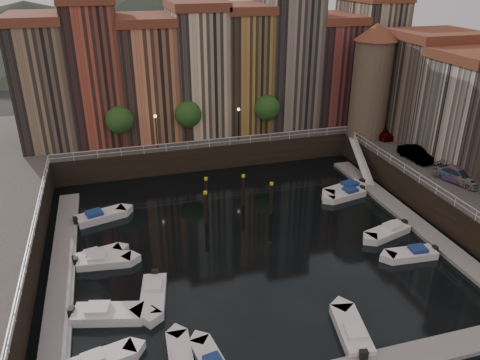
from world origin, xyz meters
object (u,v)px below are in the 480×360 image
object	(u,v)px
corner_tower	(371,80)
boat_left_0	(101,360)
boat_left_2	(103,261)
gangway	(361,159)
mooring_pilings	(232,198)
car_a	(382,132)
car_b	(415,155)
boat_left_1	(106,314)
car_c	(458,176)

from	to	relation	value
corner_tower	boat_left_0	xyz separation A→B (m)	(-33.32, -26.52, -9.86)
boat_left_2	gangway	bearing A→B (deg)	26.99
mooring_pilings	boat_left_2	world-z (taller)	mooring_pilings
car_a	car_b	bearing A→B (deg)	-86.41
gangway	car_a	bearing A→B (deg)	35.70
mooring_pilings	boat_left_0	bearing A→B (deg)	-127.82
boat_left_0	boat_left_2	size ratio (longest dim) A/B	0.95
boat_left_0	car_b	world-z (taller)	car_b
boat_left_1	car_a	distance (m)	40.59
boat_left_1	car_b	distance (m)	36.62
boat_left_1	car_c	world-z (taller)	car_c
boat_left_2	car_a	size ratio (longest dim) A/B	1.08
car_a	mooring_pilings	bearing A→B (deg)	-151.11
car_a	car_c	bearing A→B (deg)	-82.09
car_c	corner_tower	bearing A→B (deg)	77.10
boat_left_1	boat_left_2	size ratio (longest dim) A/B	1.12
mooring_pilings	car_b	size ratio (longest dim) A/B	1.59
corner_tower	boat_left_2	bearing A→B (deg)	-154.92
boat_left_2	car_b	xyz separation A→B (m)	(34.05, 6.44, 3.37)
boat_left_2	car_a	world-z (taller)	car_a
car_b	car_c	size ratio (longest dim) A/B	0.89
corner_tower	car_b	world-z (taller)	corner_tower
mooring_pilings	boat_left_2	bearing A→B (deg)	-155.57
gangway	boat_left_1	xyz separation A→B (m)	(-29.97, -17.78, -1.52)
boat_left_1	car_c	distance (m)	35.43
mooring_pilings	car_c	xyz separation A→B (m)	(21.90, -5.57, 2.07)
corner_tower	boat_left_2	xyz separation A→B (m)	(-32.96, -15.42, -9.84)
corner_tower	car_b	size ratio (longest dim) A/B	3.12
mooring_pilings	car_b	world-z (taller)	car_b
mooring_pilings	boat_left_0	xyz separation A→B (m)	(-13.11, -16.89, -1.31)
boat_left_0	car_c	distance (m)	36.95
corner_tower	boat_left_0	size ratio (longest dim) A/B	3.08
boat_left_2	car_a	xyz separation A→B (m)	(34.63, 14.21, 3.39)
gangway	boat_left_2	size ratio (longest dim) A/B	1.76
boat_left_0	car_a	size ratio (longest dim) A/B	1.02
boat_left_0	car_c	xyz separation A→B (m)	(35.01, 11.32, 3.38)
boat_left_0	boat_left_2	xyz separation A→B (m)	(0.36, 11.10, 0.02)
car_b	car_c	bearing A→B (deg)	-90.62
car_b	mooring_pilings	bearing A→B (deg)	175.67
boat_left_0	boat_left_1	distance (m)	4.27
boat_left_2	car_b	bearing A→B (deg)	17.72
car_a	car_c	size ratio (longest dim) A/B	0.88
gangway	car_c	xyz separation A→B (m)	(4.59, -10.70, 1.80)
corner_tower	mooring_pilings	size ratio (longest dim) A/B	1.96
mooring_pilings	car_a	bearing A→B (deg)	21.04
boat_left_2	car_a	bearing A→B (deg)	29.32
gangway	car_b	distance (m)	6.27
boat_left_2	car_a	distance (m)	37.59
boat_left_0	boat_left_1	bearing A→B (deg)	71.19
mooring_pilings	boat_left_2	xyz separation A→B (m)	(-12.75, -5.79, -1.29)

